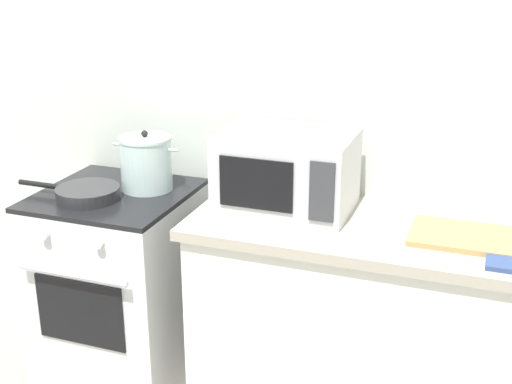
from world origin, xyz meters
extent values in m
cube|color=silver|center=(0.30, 0.97, 1.25)|extent=(4.40, 0.10, 2.50)
cube|color=white|center=(0.90, 0.62, 0.44)|extent=(1.64, 0.56, 0.88)
cube|color=#ADA393|center=(0.90, 0.62, 0.90)|extent=(1.70, 0.60, 0.04)
cube|color=silver|center=(-0.35, 0.60, 0.45)|extent=(0.60, 0.60, 0.90)
cube|color=black|center=(-0.35, 0.60, 0.91)|extent=(0.60, 0.60, 0.02)
cube|color=black|center=(-0.35, 0.30, 0.52)|extent=(0.39, 0.01, 0.28)
cylinder|color=silver|center=(-0.35, 0.27, 0.70)|extent=(0.48, 0.02, 0.02)
cylinder|color=silver|center=(-0.47, 0.29, 0.84)|extent=(0.04, 0.02, 0.04)
cylinder|color=silver|center=(-0.23, 0.29, 0.84)|extent=(0.04, 0.02, 0.04)
cylinder|color=silver|center=(-0.24, 0.69, 1.03)|extent=(0.21, 0.21, 0.21)
cylinder|color=silver|center=(-0.24, 0.69, 1.14)|extent=(0.22, 0.22, 0.01)
sphere|color=black|center=(-0.24, 0.69, 1.16)|extent=(0.03, 0.03, 0.03)
cylinder|color=silver|center=(-0.37, 0.69, 1.10)|extent=(0.05, 0.01, 0.01)
cylinder|color=silver|center=(-0.11, 0.69, 1.10)|extent=(0.05, 0.01, 0.01)
cylinder|color=#28282B|center=(-0.40, 0.50, 0.95)|extent=(0.26, 0.26, 0.05)
cylinder|color=black|center=(-0.63, 0.50, 0.96)|extent=(0.20, 0.02, 0.02)
cube|color=silver|center=(0.37, 0.68, 1.07)|extent=(0.50, 0.36, 0.30)
cube|color=black|center=(0.31, 0.50, 1.07)|extent=(0.28, 0.01, 0.19)
cube|color=#38383D|center=(0.56, 0.50, 1.07)|extent=(0.09, 0.01, 0.22)
cube|color=tan|center=(1.04, 0.60, 0.93)|extent=(0.36, 0.26, 0.02)
camera|label=1|loc=(1.10, -1.67, 1.87)|focal=47.49mm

